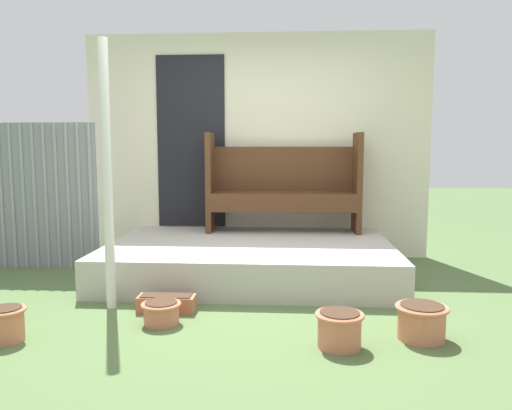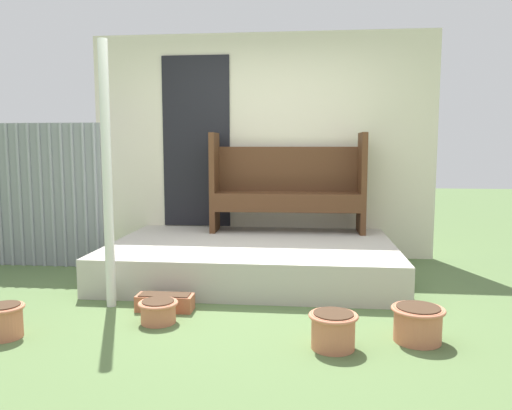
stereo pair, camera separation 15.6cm
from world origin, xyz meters
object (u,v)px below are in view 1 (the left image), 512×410
Objects in this scene: support_post at (107,177)px; flower_pot_right at (339,328)px; flower_pot_left at (6,323)px; flower_pot_far_right at (422,320)px; planter_box_rect at (167,303)px; flower_pot_middle at (161,311)px; bench at (283,183)px.

flower_pot_right is at bearing -21.21° from support_post.
flower_pot_left is 2.80m from flower_pot_far_right.
flower_pot_far_right is 0.79× the size of planter_box_rect.
flower_pot_middle is 1.31m from flower_pot_right.
planter_box_rect is at bearing -117.41° from bench.
flower_pot_far_right is (0.57, 0.17, 0.00)m from flower_pot_right.
flower_pot_right reaches higher than flower_pot_middle.
planter_box_rect is at bearing 154.44° from flower_pot_right.
support_post is at bearing 158.79° from flower_pot_right.
support_post reaches higher than flower_pot_far_right.
flower_pot_middle is 1.84m from flower_pot_far_right.
bench reaches higher than flower_pot_left.
flower_pot_left reaches higher than planter_box_rect.
flower_pot_left reaches higher than flower_pot_middle.
bench is 3.19m from flower_pot_left.
planter_box_rect is (-0.03, 0.28, -0.03)m from flower_pot_middle.
flower_pot_right is at bearing -25.56° from planter_box_rect.
support_post is at bearing 167.67° from flower_pot_far_right.
flower_pot_left is at bearing -121.74° from support_post.
planter_box_rect is (0.93, 0.67, -0.06)m from flower_pot_left.
flower_pot_middle is at bearing -113.71° from bench.
flower_pot_far_right is at bearing 4.61° from flower_pot_left.
support_post is 1.14m from flower_pot_middle.
flower_pot_middle is 0.92× the size of flower_pot_right.
flower_pot_right reaches higher than flower_pot_left.
flower_pot_far_right is at bearing -5.27° from flower_pot_middle.
flower_pot_left is at bearing -127.41° from bench.
support_post is 1.28m from flower_pot_left.
support_post is 7.96× the size of flower_pot_left.
bench is 3.79× the size of planter_box_rect.
flower_pot_far_right reaches higher than flower_pot_middle.
flower_pot_left is at bearing -157.54° from flower_pot_middle.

